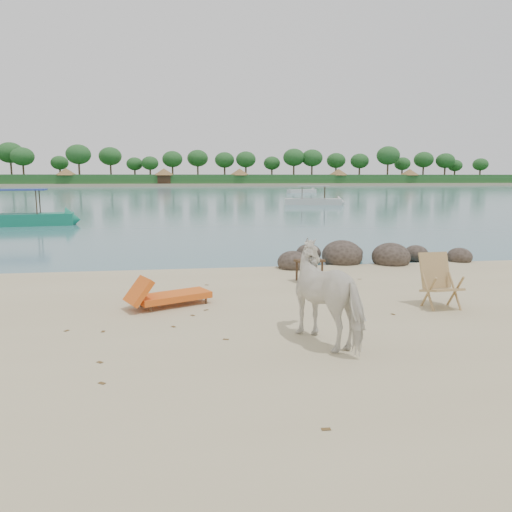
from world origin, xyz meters
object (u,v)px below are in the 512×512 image
Objects in this scene: boulders at (361,257)px; boat_near at (14,195)px; cow at (332,295)px; deck_chair at (442,283)px; side_table at (309,272)px; lounge_chair at (174,293)px.

boat_near is at bearing 135.08° from boulders.
cow is at bearing -113.59° from boulders.
boulders is at bearing 82.34° from deck_chair.
boat_near is at bearing 109.17° from side_table.
boat_near reaches higher than side_table.
boat_near is (-8.85, 18.85, 1.34)m from lounge_chair.
side_table is 0.63× the size of deck_chair.
boulders is 9.21× the size of side_table.
lounge_chair is at bearing -72.21° from boat_near.
boulders is 7.72m from cow.
boulders is 5.45m from deck_chair.
boat_near is (-11.38, 21.47, 0.83)m from cow.
cow reaches higher than boulders.
cow is 4.65m from side_table.
deck_chair reaches higher than lounge_chair.
lounge_chair is 20.87m from boat_near.
lounge_chair is 5.40m from deck_chair.
side_table is at bearing -123.28° from cow.
cow is 0.28× the size of boat_near.
side_table is at bearing -132.14° from boulders.
cow is 1.73× the size of deck_chair.
side_table is 20.90m from boat_near.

